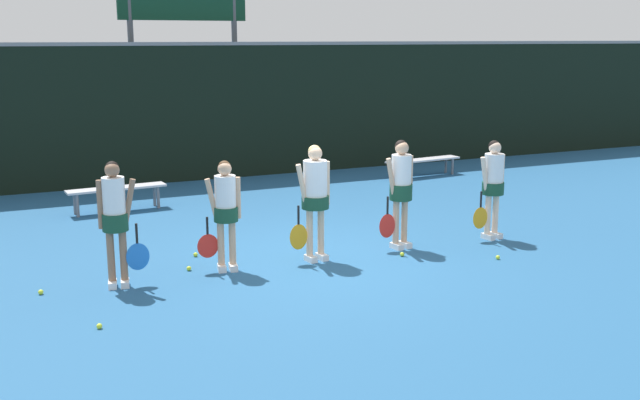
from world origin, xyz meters
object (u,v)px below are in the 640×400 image
Objects in this scene: tennis_ball_0 at (196,255)px; tennis_ball_1 at (41,292)px; scoreboard at (183,17)px; player_3 at (401,185)px; player_4 at (493,182)px; tennis_ball_2 at (402,254)px; bench_far at (423,161)px; player_0 at (115,215)px; bench_courtside at (117,191)px; player_1 at (225,207)px; tennis_ball_4 at (189,268)px; player_2 at (315,192)px; tennis_ball_5 at (498,257)px; tennis_ball_6 at (99,326)px.

tennis_ball_0 is 2.46m from tennis_ball_1.
scoreboard is 2.82× the size of player_3.
tennis_ball_2 is at bearing -178.26° from player_4.
tennis_ball_0 is at bearing -153.06° from bench_far.
scoreboard is at bearing 79.28° from player_0.
bench_far is (7.37, 0.77, -0.04)m from bench_courtside.
bench_courtside is at bearing 110.32° from player_1.
player_4 is at bearing -3.47° from tennis_ball_4.
player_1 is at bearing -147.33° from bench_far.
player_2 is 25.97× the size of tennis_ball_4.
player_4 is at bearing -70.69° from scoreboard.
player_4 is at bearing 58.60° from tennis_ball_5.
tennis_ball_1 reaches higher than tennis_ball_5.
bench_far is 6.43m from player_3.
tennis_ball_2 is at bearing 13.39° from tennis_ball_6.
player_2 reaches higher than tennis_ball_4.
player_0 is 4.42m from player_3.
scoreboard is 8.63m from tennis_ball_0.
bench_far reaches higher than tennis_ball_1.
player_1 reaches higher than bench_courtside.
tennis_ball_0 is 0.70m from tennis_ball_4.
bench_courtside is at bearing 78.83° from tennis_ball_6.
scoreboard is 73.24× the size of tennis_ball_0.
player_4 reaches higher than tennis_ball_2.
player_0 is at bearing -144.11° from tennis_ball_0.
player_0 reaches higher than tennis_ball_4.
tennis_ball_1 is at bearing 175.46° from tennis_ball_2.
player_2 reaches higher than bench_far.
bench_far is 6.88m from tennis_ball_2.
tennis_ball_1 is 5.24m from tennis_ball_2.
player_1 is 23.88× the size of tennis_ball_1.
scoreboard is 8.90m from player_2.
tennis_ball_5 is (-2.62, -6.41, -0.34)m from bench_far.
bench_courtside is 5.09m from player_2.
tennis_ball_4 is (-0.51, 0.19, -0.90)m from player_1.
tennis_ball_5 is at bearing -54.70° from bench_courtside.
player_3 is at bearing -131.01° from bench_far.
player_1 is at bearing 13.22° from player_0.
scoreboard is 2.86× the size of player_0.
player_1 is 0.91× the size of player_2.
player_2 is 1.01× the size of player_3.
bench_far reaches higher than tennis_ball_0.
tennis_ball_0 is 3.19m from tennis_ball_2.
bench_far reaches higher than tennis_ball_4.
tennis_ball_2 is (1.09, -8.84, -3.75)m from scoreboard.
player_3 is 25.70× the size of tennis_ball_4.
player_0 is (-3.13, -8.50, -2.78)m from scoreboard.
bench_far is at bearing 42.93° from player_0.
player_2 reaches higher than player_0.
player_1 reaches higher than tennis_ball_4.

